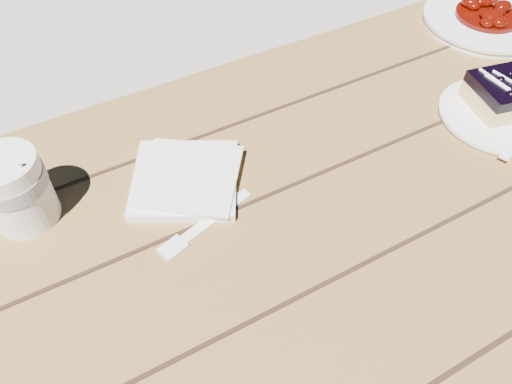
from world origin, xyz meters
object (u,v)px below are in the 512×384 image
dessert_plate (499,116)px  blueberry_cake (503,94)px  second_plate (486,21)px  coffee_cup (16,190)px  picnic_table (268,307)px

dessert_plate → blueberry_cake: (0.01, 0.02, 0.03)m
second_plate → dessert_plate: bearing=-131.7°
dessert_plate → coffee_cup: size_ratio=1.75×
coffee_cup → second_plate: 0.93m
dessert_plate → coffee_cup: (-0.73, 0.17, 0.05)m
picnic_table → blueberry_cake: bearing=6.9°
picnic_table → blueberry_cake: 0.52m
blueberry_cake → second_plate: 0.28m
blueberry_cake → dessert_plate: bearing=-111.6°
blueberry_cake → coffee_cup: size_ratio=1.03×
picnic_table → blueberry_cake: size_ratio=17.92×
dessert_plate → blueberry_cake: 0.04m
coffee_cup → dessert_plate: bearing=-12.9°
picnic_table → second_plate: (0.66, 0.27, 0.17)m
coffee_cup → second_plate: coffee_cup is taller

